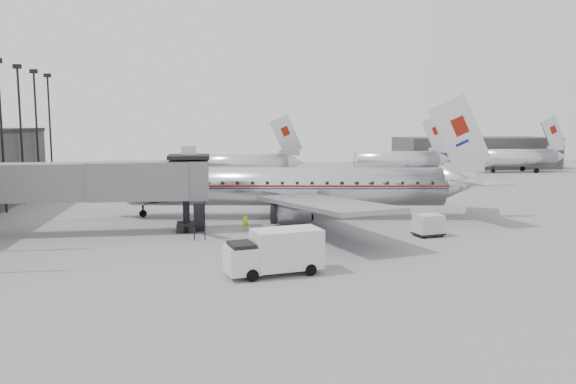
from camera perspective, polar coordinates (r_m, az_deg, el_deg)
name	(u,v)px	position (r m, az deg, el deg)	size (l,w,h in m)	color
ground	(303,236)	(45.01, 1.58, -4.50)	(160.00, 160.00, 0.00)	slate
hangar	(475,153)	(116.25, 18.46, 3.81)	(30.00, 12.00, 6.00)	#353230
apron_line	(324,222)	(51.37, 3.69, -3.04)	(0.15, 60.00, 0.01)	gold
jet_bridge	(93,183)	(48.12, -19.16, 0.90)	(21.00, 6.20, 7.10)	slate
distant_aircraft_near	(243,163)	(85.83, -4.57, 2.91)	(16.39, 3.20, 10.26)	silver
distant_aircraft_mid	(398,160)	(95.16, 11.09, 3.22)	(16.39, 3.20, 10.26)	silver
distant_aircraft_far	(518,157)	(109.09, 22.34, 3.30)	(16.39, 3.20, 10.26)	silver
airliner	(295,187)	(53.32, 0.67, 0.55)	(36.88, 33.92, 11.72)	silver
service_van	(275,251)	(33.72, -1.33, -6.02)	(6.06, 3.29, 2.70)	silver
baggage_cart_white	(428,225)	(46.22, 14.08, -3.24)	(2.52, 2.12, 1.74)	#B8B8BA
ramp_worker	(245,222)	(47.25, -4.34, -3.02)	(0.56, 0.36, 1.52)	#99CF18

